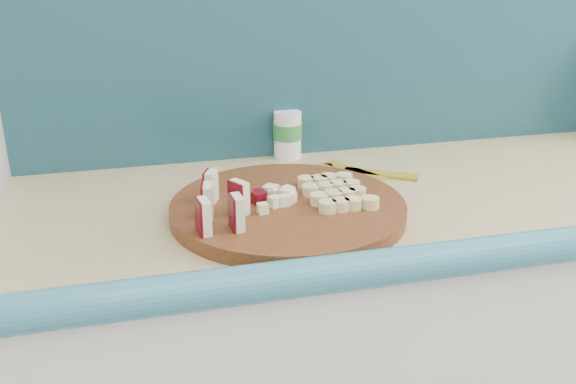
{
  "coord_description": "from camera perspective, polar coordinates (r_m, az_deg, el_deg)",
  "views": [
    {
      "loc": [
        -0.74,
        0.38,
        1.39
      ],
      "look_at": [
        -0.48,
        1.43,
        0.96
      ],
      "focal_mm": 40.0,
      "sensor_mm": 36.0,
      "label": 1
    }
  ],
  "objects": [
    {
      "name": "kitchen_counter",
      "position": [
        1.68,
        19.39,
        -13.37
      ],
      "size": [
        2.2,
        0.63,
        0.91
      ],
      "color": "white",
      "rests_on": "ground"
    },
    {
      "name": "backsplash",
      "position": [
        1.65,
        16.99,
        12.92
      ],
      "size": [
        2.2,
        0.02,
        0.5
      ],
      "primitive_type": "cube",
      "color": "teal",
      "rests_on": "kitchen_counter"
    },
    {
      "name": "cutting_board",
      "position": [
        1.17,
        0.0,
        -1.52
      ],
      "size": [
        0.45,
        0.45,
        0.03
      ],
      "primitive_type": "cylinder",
      "rotation": [
        0.0,
        0.0,
        0.05
      ],
      "color": "#401B0D",
      "rests_on": "kitchen_counter"
    },
    {
      "name": "apple_wedges",
      "position": [
        1.1,
        -6.14,
        -0.93
      ],
      "size": [
        0.09,
        0.17,
        0.06
      ],
      "color": "beige",
      "rests_on": "cutting_board"
    },
    {
      "name": "apple_chunks",
      "position": [
        1.16,
        -1.26,
        -0.59
      ],
      "size": [
        0.07,
        0.08,
        0.02
      ],
      "color": "#FFF7CB",
      "rests_on": "cutting_board"
    },
    {
      "name": "banana_slices",
      "position": [
        1.19,
        4.25,
        0.02
      ],
      "size": [
        0.12,
        0.17,
        0.02
      ],
      "color": "#DAC885",
      "rests_on": "cutting_board"
    },
    {
      "name": "canister",
      "position": [
        1.48,
        -0.04,
        5.22
      ],
      "size": [
        0.07,
        0.07,
        0.11
      ],
      "rotation": [
        0.0,
        0.0,
        -0.41
      ],
      "color": "white",
      "rests_on": "kitchen_counter"
    },
    {
      "name": "banana_peel",
      "position": [
        1.38,
        5.99,
        1.59
      ],
      "size": [
        0.21,
        0.18,
        0.01
      ],
      "rotation": [
        0.0,
        0.0,
        0.32
      ],
      "color": "gold",
      "rests_on": "kitchen_counter"
    }
  ]
}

